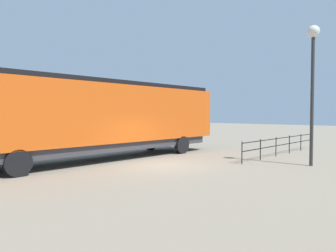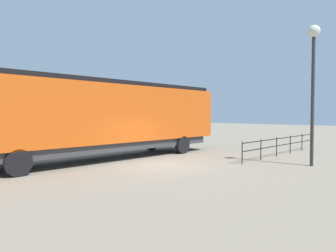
% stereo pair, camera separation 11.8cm
% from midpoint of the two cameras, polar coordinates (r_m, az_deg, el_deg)
% --- Properties ---
extents(ground_plane, '(120.00, 120.00, 0.00)m').
position_cam_midpoint_polar(ground_plane, '(15.25, -1.04, -7.20)').
color(ground_plane, gray).
extents(locomotive, '(3.17, 15.62, 4.27)m').
position_cam_midpoint_polar(locomotive, '(17.62, -10.77, 1.82)').
color(locomotive, '#D15114').
rests_on(locomotive, ground_plane).
extents(lamp_post, '(0.58, 0.58, 6.69)m').
position_cam_midpoint_polar(lamp_post, '(16.58, 24.76, 10.38)').
color(lamp_post, '#2D2D2D').
rests_on(lamp_post, ground_plane).
extents(platform_fence, '(0.05, 9.84, 1.13)m').
position_cam_midpoint_polar(platform_fence, '(20.28, 20.11, -2.89)').
color(platform_fence, black).
rests_on(platform_fence, ground_plane).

